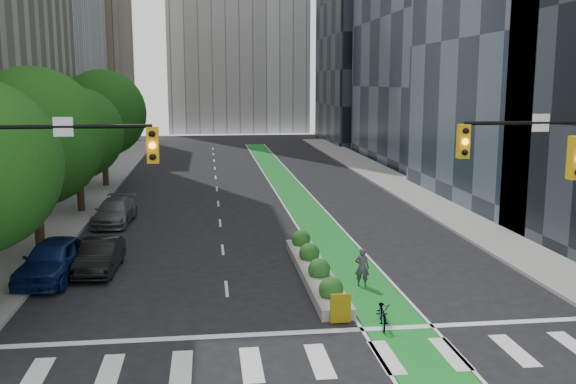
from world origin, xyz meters
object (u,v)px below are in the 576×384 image
object	(u,v)px
bicycle	(383,312)
median_planter	(315,269)
parked_car_left_near	(54,259)
parked_car_left_far	(115,212)
cyclist	(362,267)
parked_car_left_mid	(100,256)

from	to	relation	value
bicycle	median_planter	bearing A→B (deg)	113.94
parked_car_left_near	parked_car_left_far	size ratio (longest dim) A/B	1.03
parked_car_left_near	bicycle	bearing A→B (deg)	-21.27
cyclist	parked_car_left_near	distance (m)	12.61
parked_car_left_far	bicycle	bearing A→B (deg)	-53.24
median_planter	parked_car_left_far	distance (m)	15.10
bicycle	parked_car_left_mid	xyz separation A→B (m)	(-10.37, 7.52, 0.24)
parked_car_left_mid	parked_car_left_near	bearing A→B (deg)	-149.12
cyclist	parked_car_left_far	distance (m)	17.24
median_planter	parked_car_left_far	xyz separation A→B (m)	(-9.70, 11.56, 0.34)
median_planter	parked_car_left_far	size ratio (longest dim) A/B	2.10
parked_car_left_near	parked_car_left_far	world-z (taller)	parked_car_left_near
parked_car_left_mid	parked_car_left_far	distance (m)	9.63
bicycle	parked_car_left_far	distance (m)	20.39
bicycle	parked_car_left_mid	size ratio (longest dim) A/B	0.41
bicycle	parked_car_left_near	bearing A→B (deg)	161.38
median_planter	parked_car_left_far	bearing A→B (deg)	130.00
bicycle	parked_car_left_far	world-z (taller)	parked_car_left_far
parked_car_left_near	parked_car_left_mid	size ratio (longest dim) A/B	1.18
parked_car_left_mid	bicycle	bearing A→B (deg)	-33.22
parked_car_left_mid	cyclist	bearing A→B (deg)	-14.75
parked_car_left_far	parked_car_left_near	bearing A→B (deg)	-91.55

